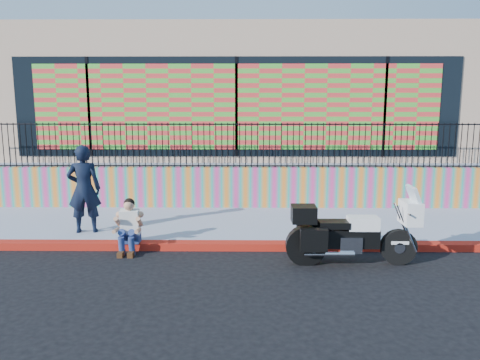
{
  "coord_description": "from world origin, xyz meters",
  "views": [
    {
      "loc": [
        0.24,
        -9.28,
        3.03
      ],
      "look_at": [
        0.13,
        1.2,
        1.25
      ],
      "focal_mm": 35.0,
      "sensor_mm": 36.0,
      "label": 1
    }
  ],
  "objects": [
    {
      "name": "storefront_building",
      "position": [
        0.0,
        8.13,
        3.25
      ],
      "size": [
        14.0,
        8.06,
        4.0
      ],
      "color": "tan",
      "rests_on": "elevated_platform"
    },
    {
      "name": "police_officer",
      "position": [
        -3.29,
        0.74,
        1.12
      ],
      "size": [
        0.78,
        0.58,
        1.94
      ],
      "primitive_type": "imported",
      "rotation": [
        0.0,
        0.0,
        3.32
      ],
      "color": "black",
      "rests_on": "sidewalk"
    },
    {
      "name": "elevated_platform",
      "position": [
        0.0,
        8.35,
        0.62
      ],
      "size": [
        16.0,
        10.0,
        1.25
      ],
      "primitive_type": "cube",
      "color": "#989DB6",
      "rests_on": "ground"
    },
    {
      "name": "sidewalk",
      "position": [
        0.0,
        1.65,
        0.07
      ],
      "size": [
        16.0,
        3.0,
        0.15
      ],
      "primitive_type": "cube",
      "color": "#989DB6",
      "rests_on": "ground"
    },
    {
      "name": "seated_man",
      "position": [
        -2.1,
        -0.22,
        0.45
      ],
      "size": [
        0.54,
        0.71,
        1.06
      ],
      "color": "navy",
      "rests_on": "ground"
    },
    {
      "name": "police_motorcycle",
      "position": [
        2.2,
        -0.87,
        0.63
      ],
      "size": [
        2.4,
        0.79,
        1.5
      ],
      "color": "black",
      "rests_on": "ground"
    },
    {
      "name": "metal_fence",
      "position": [
        0.0,
        3.25,
        1.85
      ],
      "size": [
        15.8,
        0.04,
        1.2
      ],
      "primitive_type": null,
      "color": "black",
      "rests_on": "mural_wall"
    },
    {
      "name": "mural_wall",
      "position": [
        0.0,
        3.25,
        0.7
      ],
      "size": [
        16.0,
        0.2,
        1.1
      ],
      "primitive_type": "cube",
      "color": "#DC3986",
      "rests_on": "sidewalk"
    },
    {
      "name": "red_curb",
      "position": [
        0.0,
        0.0,
        0.07
      ],
      "size": [
        16.0,
        0.3,
        0.15
      ],
      "primitive_type": "cube",
      "color": "#B40C15",
      "rests_on": "ground"
    },
    {
      "name": "ground",
      "position": [
        0.0,
        0.0,
        0.0
      ],
      "size": [
        90.0,
        90.0,
        0.0
      ],
      "primitive_type": "plane",
      "color": "black",
      "rests_on": "ground"
    }
  ]
}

